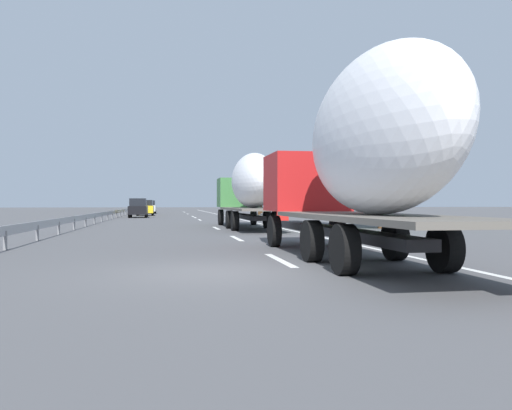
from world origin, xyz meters
TOP-DOWN VIEW (x-y plane):
  - ground_plane at (40.00, 0.00)m, footprint 260.00×260.00m
  - lane_stripe_0 at (2.00, -1.80)m, footprint 3.20×0.20m
  - lane_stripe_1 at (10.34, -1.80)m, footprint 3.20×0.20m
  - lane_stripe_2 at (19.24, -1.80)m, footprint 3.20×0.20m
  - lane_stripe_3 at (34.27, -1.80)m, footprint 3.20×0.20m
  - lane_stripe_4 at (41.56, -1.80)m, footprint 3.20×0.20m
  - lane_stripe_5 at (46.19, -1.80)m, footprint 3.20×0.20m
  - lane_stripe_6 at (59.94, -1.80)m, footprint 3.20×0.20m
  - lane_stripe_7 at (72.89, -1.80)m, footprint 3.20×0.20m
  - lane_stripe_8 at (76.55, -1.80)m, footprint 3.20×0.20m
  - edge_line_right at (45.00, -5.50)m, footprint 110.00×0.20m
  - truck_lead at (18.38, -3.60)m, footprint 13.24×2.55m
  - truck_trailing at (1.11, -3.60)m, footprint 12.73×2.55m
  - car_yellow_coupe at (51.13, 3.48)m, footprint 4.04×1.91m
  - car_black_suv at (42.74, 3.86)m, footprint 4.02×1.83m
  - car_silver_hatch at (63.09, 3.45)m, footprint 4.53×1.91m
  - road_sign at (36.85, -6.70)m, footprint 0.10×0.90m
  - tree_0 at (21.61, -9.72)m, footprint 3.20×3.20m
  - tree_1 at (53.29, -10.46)m, footprint 2.44×2.44m
  - tree_2 at (63.02, -12.52)m, footprint 2.57×2.57m
  - tree_3 at (17.21, -11.08)m, footprint 3.51×3.51m
  - tree_4 at (49.66, -11.95)m, footprint 3.64×3.64m
  - guardrail_median at (43.00, 6.00)m, footprint 94.00×0.10m

SIDE VIEW (x-z plane):
  - ground_plane at x=40.00m, z-range 0.00..0.00m
  - lane_stripe_0 at x=2.00m, z-range 0.00..0.01m
  - lane_stripe_1 at x=10.34m, z-range 0.00..0.01m
  - lane_stripe_2 at x=19.24m, z-range 0.00..0.01m
  - lane_stripe_3 at x=34.27m, z-range 0.00..0.01m
  - lane_stripe_4 at x=41.56m, z-range 0.00..0.01m
  - lane_stripe_5 at x=46.19m, z-range 0.00..0.01m
  - lane_stripe_6 at x=59.94m, z-range 0.00..0.01m
  - lane_stripe_7 at x=72.89m, z-range 0.00..0.01m
  - lane_stripe_8 at x=76.55m, z-range 0.00..0.01m
  - edge_line_right at x=45.00m, z-range 0.00..0.01m
  - guardrail_median at x=43.00m, z-range 0.20..0.96m
  - car_yellow_coupe at x=51.13m, z-range 0.01..1.83m
  - car_silver_hatch at x=63.09m, z-range 0.01..1.84m
  - car_black_suv at x=42.74m, z-range 0.00..1.93m
  - road_sign at x=36.85m, z-range 0.64..4.04m
  - truck_lead at x=18.38m, z-range 0.29..4.47m
  - truck_trailing at x=1.11m, z-range 0.27..5.15m
  - tree_2 at x=63.02m, z-range 0.72..5.71m
  - tree_0 at x=21.61m, z-range 0.67..6.09m
  - tree_4 at x=49.66m, z-range 0.84..6.55m
  - tree_1 at x=53.29m, z-range 0.79..7.61m
  - tree_3 at x=17.21m, z-range 0.79..7.74m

